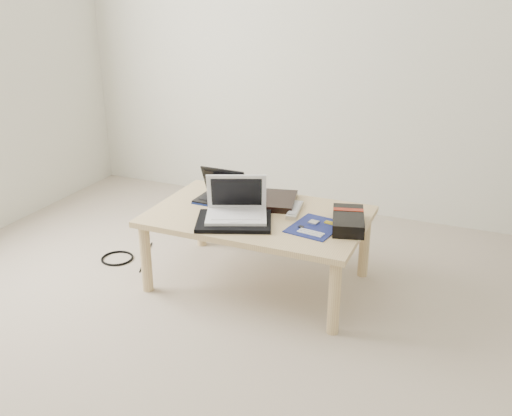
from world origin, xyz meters
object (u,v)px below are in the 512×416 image
at_px(netbook, 222,194).
at_px(gpu_box, 348,221).
at_px(coffee_table, 258,222).
at_px(white_laptop, 236,208).

xyz_separation_m(netbook, gpu_box, (0.72, -0.08, -0.01)).
bearing_deg(coffee_table, gpu_box, 2.10).
bearing_deg(netbook, white_laptop, -48.81).
height_order(netbook, gpu_box, netbook).
height_order(coffee_table, white_laptop, white_laptop).
distance_m(netbook, white_laptop, 0.28).
relative_size(netbook, gpu_box, 0.80).
distance_m(netbook, gpu_box, 0.73).
bearing_deg(gpu_box, coffee_table, -177.90).
bearing_deg(coffee_table, netbook, 159.02).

